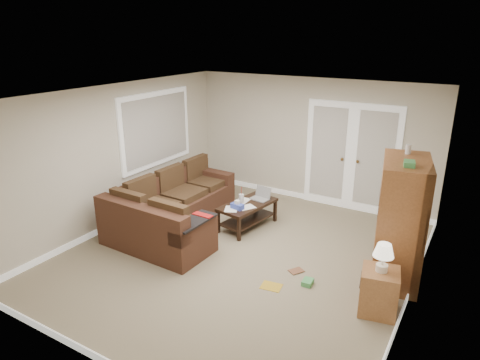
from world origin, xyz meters
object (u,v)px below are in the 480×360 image
Objects in this scene: sectional_sofa at (171,212)px; coffee_table at (248,214)px; side_cabinet at (379,288)px; tv_armoire at (400,221)px.

sectional_sofa reaches higher than coffee_table.
side_cabinet reaches higher than coffee_table.
side_cabinet is at bearing -101.59° from tv_armoire.
coffee_table is 1.25× the size of side_cabinet.
sectional_sofa is 3.79m from tv_armoire.
sectional_sofa is 1.37m from coffee_table.
coffee_table is 2.71m from tv_armoire.
coffee_table is at bearing 159.72° from tv_armoire.
coffee_table is (1.12, 0.78, -0.08)m from sectional_sofa.
sectional_sofa is at bearing 174.22° from tv_armoire.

